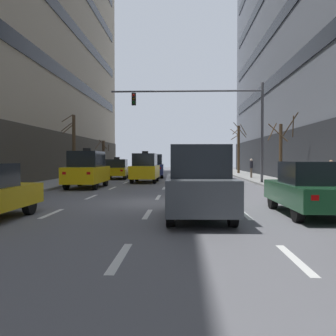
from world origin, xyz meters
name	(u,v)px	position (x,y,z in m)	size (l,w,h in m)	color
ground_plane	(155,203)	(0.00, 0.00, 0.00)	(120.00, 120.00, 0.00)	slate
lane_stripe_l1_s3	(52,213)	(-3.05, -3.00, 0.00)	(0.16, 2.00, 0.01)	silver
lane_stripe_l1_s4	(91,197)	(-3.05, 2.00, 0.00)	(0.16, 2.00, 0.01)	silver
lane_stripe_l1_s5	(113,188)	(-3.05, 7.00, 0.00)	(0.16, 2.00, 0.01)	silver
lane_stripe_l1_s6	(126,182)	(-3.05, 12.00, 0.00)	(0.16, 2.00, 0.01)	silver
lane_stripe_l1_s7	(135,179)	(-3.05, 17.00, 0.00)	(0.16, 2.00, 0.01)	silver
lane_stripe_l1_s8	(141,176)	(-3.05, 22.00, 0.00)	(0.16, 2.00, 0.01)	silver
lane_stripe_l1_s9	(146,174)	(-3.05, 27.00, 0.00)	(0.16, 2.00, 0.01)	silver
lane_stripe_l1_s10	(150,172)	(-3.05, 32.00, 0.00)	(0.16, 2.00, 0.01)	silver
lane_stripe_l2_s2	(120,257)	(0.00, -8.00, 0.00)	(0.16, 2.00, 0.01)	silver
lane_stripe_l2_s3	(148,214)	(0.00, -3.00, 0.00)	(0.16, 2.00, 0.01)	silver
lane_stripe_l2_s4	(158,197)	(0.00, 2.00, 0.00)	(0.16, 2.00, 0.01)	silver
lane_stripe_l2_s5	(164,188)	(0.00, 7.00, 0.00)	(0.16, 2.00, 0.01)	silver
lane_stripe_l2_s6	(168,183)	(0.00, 12.00, 0.00)	(0.16, 2.00, 0.01)	silver
lane_stripe_l2_s7	(170,179)	(0.00, 17.00, 0.00)	(0.16, 2.00, 0.01)	silver
lane_stripe_l2_s8	(172,176)	(0.00, 22.00, 0.00)	(0.16, 2.00, 0.01)	silver
lane_stripe_l2_s9	(173,174)	(0.00, 27.00, 0.00)	(0.16, 2.00, 0.01)	silver
lane_stripe_l2_s10	(174,172)	(0.00, 32.00, 0.00)	(0.16, 2.00, 0.01)	silver
lane_stripe_l3_s2	(295,259)	(3.05, -8.00, 0.00)	(0.16, 2.00, 0.01)	silver
lane_stripe_l3_s3	(245,215)	(3.05, -3.00, 0.00)	(0.16, 2.00, 0.01)	silver
lane_stripe_l3_s4	(226,197)	(3.05, 2.00, 0.00)	(0.16, 2.00, 0.01)	silver
lane_stripe_l3_s5	(216,188)	(3.05, 7.00, 0.00)	(0.16, 2.00, 0.01)	silver
lane_stripe_l3_s6	(210,183)	(3.05, 12.00, 0.00)	(0.16, 2.00, 0.01)	silver
lane_stripe_l3_s7	(205,179)	(3.05, 17.00, 0.00)	(0.16, 2.00, 0.01)	silver
lane_stripe_l3_s8	(202,176)	(3.05, 22.00, 0.00)	(0.16, 2.00, 0.01)	silver
lane_stripe_l3_s9	(200,174)	(3.05, 27.00, 0.00)	(0.16, 2.00, 0.01)	silver
lane_stripe_l3_s10	(198,172)	(3.05, 32.00, 0.00)	(0.16, 2.00, 0.01)	silver
car_driving_0	(153,166)	(-1.60, 18.81, 1.06)	(2.04, 4.50, 2.14)	black
taxi_driving_1	(145,168)	(-1.67, 12.39, 1.06)	(1.87, 4.41, 2.31)	black
taxi_driving_3	(117,169)	(-4.58, 16.89, 0.84)	(2.09, 4.61, 1.88)	black
taxi_driving_4	(87,170)	(-4.62, 7.16, 1.09)	(1.92, 4.53, 2.37)	black
car_driving_5	(198,182)	(1.55, -3.73, 1.05)	(1.95, 4.42, 2.12)	black
car_parked_1	(311,189)	(5.06, -2.98, 0.82)	(1.87, 4.43, 1.66)	black
traffic_signal_0	(215,113)	(3.34, 10.64, 4.86)	(10.42, 0.35, 6.77)	#4C4C51
street_tree_0	(239,148)	(7.30, 26.29, 2.96)	(1.82, 1.74, 5.58)	#4C3823
street_tree_1	(74,146)	(-7.35, 13.45, 2.74)	(1.00, 1.31, 5.13)	#4C3823
street_tree_2	(103,157)	(-7.31, 23.90, 1.98)	(1.48, 1.28, 3.61)	#4C3823
street_tree_3	(281,150)	(7.34, 8.96, 2.32)	(1.84, 1.91, 4.50)	#4C3823
pedestrian_0	(251,167)	(6.91, 16.67, 1.06)	(0.22, 0.53, 1.59)	brown
pedestrian_1	(331,174)	(8.17, 3.25, 1.02)	(0.36, 0.45, 1.54)	brown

